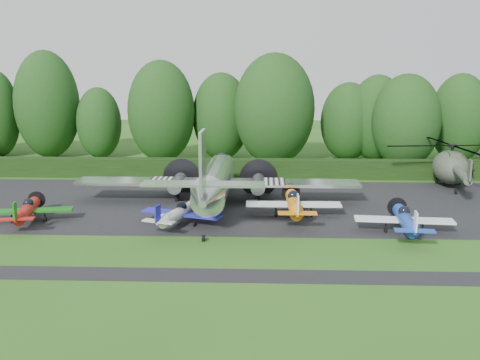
{
  "coord_description": "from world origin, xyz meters",
  "views": [
    {
      "loc": [
        1.71,
        -34.75,
        11.96
      ],
      "look_at": [
        0.14,
        8.37,
        2.5
      ],
      "focal_mm": 40.0,
      "sensor_mm": 36.0,
      "label": 1
    }
  ],
  "objects_px": {
    "light_plane_white": "(179,213)",
    "light_plane_blue": "(405,219)",
    "light_plane_red": "(27,210)",
    "light_plane_orange": "(294,204)",
    "transport_plane": "(215,181)",
    "helicopter": "(451,164)"
  },
  "relations": [
    {
      "from": "helicopter",
      "to": "transport_plane",
      "type": "bearing_deg",
      "value": -168.94
    },
    {
      "from": "light_plane_red",
      "to": "light_plane_white",
      "type": "relative_size",
      "value": 1.04
    },
    {
      "from": "transport_plane",
      "to": "light_plane_red",
      "type": "height_order",
      "value": "transport_plane"
    },
    {
      "from": "light_plane_red",
      "to": "light_plane_orange",
      "type": "distance_m",
      "value": 20.45
    },
    {
      "from": "helicopter",
      "to": "light_plane_white",
      "type": "bearing_deg",
      "value": -159.89
    },
    {
      "from": "light_plane_white",
      "to": "light_plane_blue",
      "type": "height_order",
      "value": "light_plane_blue"
    },
    {
      "from": "light_plane_red",
      "to": "light_plane_orange",
      "type": "relative_size",
      "value": 0.87
    },
    {
      "from": "transport_plane",
      "to": "light_plane_blue",
      "type": "relative_size",
      "value": 3.36
    },
    {
      "from": "helicopter",
      "to": "light_plane_orange",
      "type": "bearing_deg",
      "value": -153.45
    },
    {
      "from": "light_plane_white",
      "to": "transport_plane",
      "type": "bearing_deg",
      "value": 49.05
    },
    {
      "from": "transport_plane",
      "to": "light_plane_red",
      "type": "bearing_deg",
      "value": -159.55
    },
    {
      "from": "light_plane_white",
      "to": "light_plane_orange",
      "type": "distance_m",
      "value": 9.05
    },
    {
      "from": "light_plane_white",
      "to": "light_plane_blue",
      "type": "relative_size",
      "value": 0.91
    },
    {
      "from": "transport_plane",
      "to": "light_plane_orange",
      "type": "distance_m",
      "value": 7.28
    },
    {
      "from": "transport_plane",
      "to": "light_plane_blue",
      "type": "bearing_deg",
      "value": -27.38
    },
    {
      "from": "transport_plane",
      "to": "light_plane_orange",
      "type": "relative_size",
      "value": 3.12
    },
    {
      "from": "light_plane_white",
      "to": "light_plane_blue",
      "type": "bearing_deg",
      "value": -23.67
    },
    {
      "from": "light_plane_red",
      "to": "helicopter",
      "type": "distance_m",
      "value": 39.03
    },
    {
      "from": "transport_plane",
      "to": "light_plane_white",
      "type": "bearing_deg",
      "value": -112.87
    },
    {
      "from": "transport_plane",
      "to": "light_plane_orange",
      "type": "xyz_separation_m",
      "value": [
        6.42,
        -3.29,
        -1.0
      ]
    },
    {
      "from": "transport_plane",
      "to": "helicopter",
      "type": "height_order",
      "value": "transport_plane"
    },
    {
      "from": "light_plane_red",
      "to": "light_plane_blue",
      "type": "distance_m",
      "value": 28.03
    }
  ]
}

